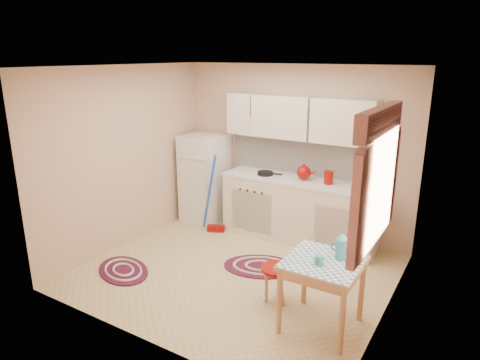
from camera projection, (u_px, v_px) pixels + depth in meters
name	position (u px, v px, depth m)	size (l,w,h in m)	color
room_shell	(258.00, 145.00, 5.05)	(3.64, 3.60, 2.52)	tan
fridge	(205.00, 178.00, 6.90)	(0.65, 0.60, 1.40)	white
broom	(215.00, 195.00, 6.42)	(0.28, 0.12, 1.20)	blue
base_cabinets	(299.00, 211.00, 6.20)	(2.25, 0.60, 0.88)	beige
countertop	(300.00, 181.00, 6.07)	(2.27, 0.62, 0.04)	silver
frying_pan	(265.00, 173.00, 6.28)	(0.23, 0.23, 0.05)	black
red_kettle	(304.00, 172.00, 6.01)	(0.22, 0.20, 0.22)	#7D0904
red_canister	(329.00, 178.00, 5.83)	(0.12, 0.12, 0.16)	#7D0904
table	(322.00, 294.00, 4.21)	(0.72, 0.72, 0.72)	tan
stool	(276.00, 284.00, 4.68)	(0.35, 0.35, 0.42)	#7D0904
coffee_pot	(342.00, 246.00, 4.10)	(0.14, 0.12, 0.29)	teal
mug	(319.00, 260.00, 4.02)	(0.09, 0.09, 0.10)	teal
rug_center	(261.00, 266.00, 5.50)	(0.97, 0.64, 0.02)	maroon
rug_left	(123.00, 270.00, 5.39)	(0.84, 0.56, 0.02)	maroon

